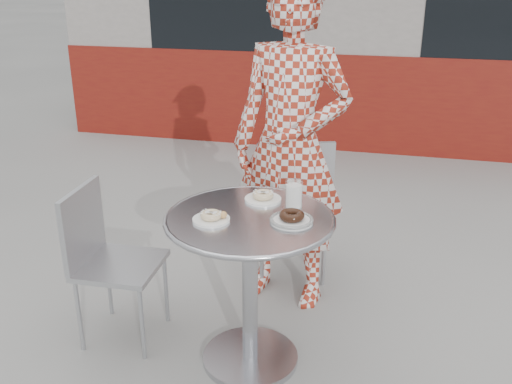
% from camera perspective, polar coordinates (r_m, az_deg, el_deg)
% --- Properties ---
extents(ground, '(60.00, 60.00, 0.00)m').
position_cam_1_polar(ground, '(2.96, -0.86, -16.54)').
color(ground, gray).
rests_on(ground, ground).
extents(bistro_table, '(0.78, 0.78, 0.79)m').
position_cam_1_polar(bistro_table, '(2.64, -0.62, -6.26)').
color(bistro_table, silver).
rests_on(bistro_table, ground).
extents(chair_far, '(0.55, 0.56, 0.92)m').
position_cam_1_polar(chair_far, '(3.57, 3.35, -4.02)').
color(chair_far, '#ACAFB4').
rests_on(chair_far, ground).
extents(chair_left, '(0.41, 0.40, 0.82)m').
position_cam_1_polar(chair_left, '(3.07, -13.33, -9.81)').
color(chair_left, '#ACAFB4').
rests_on(chair_left, ground).
extents(seated_person, '(0.74, 0.56, 1.83)m').
position_cam_1_polar(seated_person, '(3.10, 3.48, 4.50)').
color(seated_person, maroon).
rests_on(seated_person, ground).
extents(plate_far, '(0.18, 0.18, 0.04)m').
position_cam_1_polar(plate_far, '(2.72, 0.71, -0.49)').
color(plate_far, white).
rests_on(plate_far, bistro_table).
extents(plate_near, '(0.17, 0.17, 0.04)m').
position_cam_1_polar(plate_near, '(2.52, -4.44, -2.51)').
color(plate_near, white).
rests_on(plate_near, bistro_table).
extents(plate_checker, '(0.19, 0.19, 0.05)m').
position_cam_1_polar(plate_checker, '(2.50, 3.59, -2.67)').
color(plate_checker, white).
rests_on(plate_checker, bistro_table).
extents(milk_cup, '(0.08, 0.08, 0.13)m').
position_cam_1_polar(milk_cup, '(2.65, 3.82, -0.24)').
color(milk_cup, white).
rests_on(milk_cup, bistro_table).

